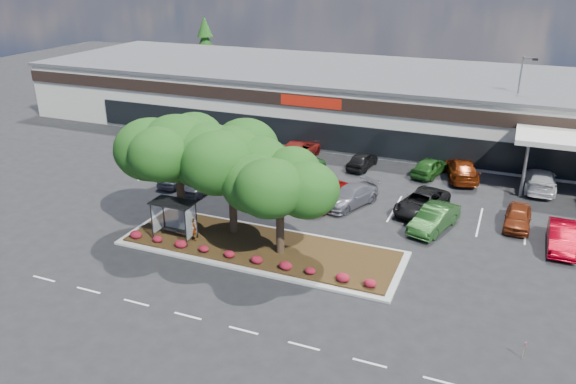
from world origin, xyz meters
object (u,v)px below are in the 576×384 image
at_px(survey_stake, 525,348).
at_px(light_pole, 515,117).
at_px(car_1, 203,182).
at_px(car_0, 178,175).

bearing_deg(survey_stake, light_pole, 93.61).
bearing_deg(light_pole, car_1, -142.56).
bearing_deg(car_1, survey_stake, -20.98).
relative_size(survey_stake, car_1, 0.20).
distance_m(light_pole, car_0, 29.82).
bearing_deg(car_1, car_0, 170.41).
height_order(survey_stake, car_0, car_0).
bearing_deg(car_0, car_1, -14.59).
xyz_separation_m(light_pole, car_0, (-24.82, -16.16, -3.43)).
bearing_deg(car_0, survey_stake, -24.89).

